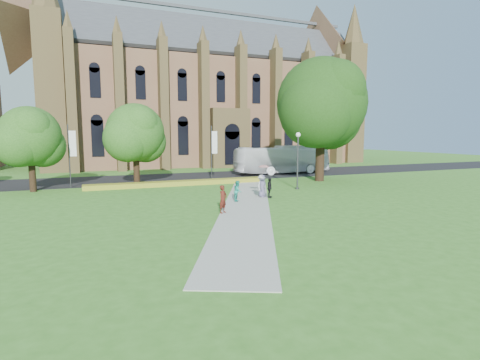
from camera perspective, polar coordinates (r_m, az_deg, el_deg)
name	(u,v)px	position (r m, az deg, el deg)	size (l,w,h in m)	color
ground	(252,208)	(26.04, 1.86, -4.21)	(160.00, 160.00, 0.00)	#386F21
road	(183,177)	(44.84, -8.65, 0.41)	(160.00, 10.00, 0.02)	black
footpath	(246,205)	(26.93, 0.99, -3.79)	(3.20, 30.00, 0.04)	#B2B2A8
flower_hedge	(180,183)	(37.78, -9.16, -0.47)	(18.00, 1.40, 0.45)	gold
cathedral	(211,88)	(66.75, -4.39, 13.74)	(52.60, 18.25, 28.00)	brown
streetlamp	(298,154)	(34.84, 8.80, 3.99)	(0.44, 0.44, 5.24)	#38383D
large_tree	(321,103)	(41.70, 12.29, 11.36)	(9.60, 9.60, 13.20)	#332114
street_tree_0	(30,136)	(37.59, -29.38, 5.81)	(5.20, 5.20, 7.50)	#332114
street_tree_1	(135,133)	(38.07, -15.67, 6.96)	(5.60, 5.60, 8.05)	#332114
banner_pole_0	(213,150)	(40.54, -4.21, 4.59)	(0.70, 0.10, 6.00)	#38383D
banner_pole_1	(70,152)	(38.57, -24.44, 3.87)	(0.70, 0.10, 6.00)	#38383D
tour_coach	(282,160)	(48.83, 6.48, 3.10)	(3.01, 12.87, 3.58)	silver
pedestrian_0	(223,199)	(23.91, -2.61, -2.93)	(0.65, 0.43, 1.79)	#4C1911
pedestrian_1	(238,191)	(28.10, -0.35, -1.68)	(0.76, 0.59, 1.56)	#1C907A
pedestrian_2	(261,186)	(30.16, 3.29, -0.89)	(1.16, 0.66, 1.79)	#B9B9B9
pedestrian_3	(270,188)	(29.83, 4.53, -1.18)	(0.93, 0.39, 1.59)	black
pedestrian_4	(262,186)	(30.11, 3.40, -0.90)	(0.87, 0.57, 1.78)	slate
parasol	(264,170)	(30.14, 3.65, 1.50)	(0.82, 0.82, 0.72)	#DB9B9B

